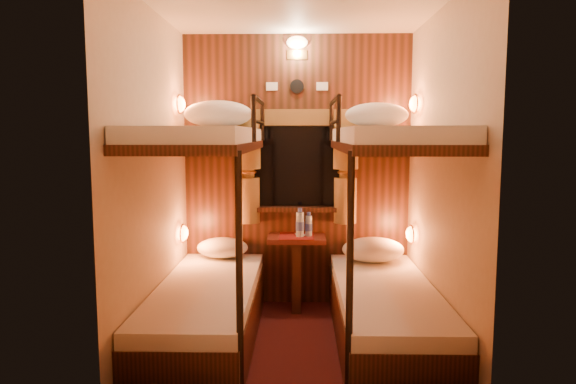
{
  "coord_description": "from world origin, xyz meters",
  "views": [
    {
      "loc": [
        0.03,
        -3.54,
        1.54
      ],
      "look_at": [
        -0.06,
        0.15,
        1.12
      ],
      "focal_mm": 32.0,
      "sensor_mm": 36.0,
      "label": 1
    }
  ],
  "objects_px": {
    "bunk_left": "(206,270)",
    "bottle_right": "(309,226)",
    "bottle_left": "(300,225)",
    "bunk_right": "(386,271)",
    "table": "(297,263)"
  },
  "relations": [
    {
      "from": "bunk_left",
      "to": "bottle_right",
      "type": "height_order",
      "value": "bunk_left"
    },
    {
      "from": "bunk_left",
      "to": "bottle_left",
      "type": "height_order",
      "value": "bunk_left"
    },
    {
      "from": "bunk_right",
      "to": "bottle_right",
      "type": "relative_size",
      "value": 8.92
    },
    {
      "from": "bunk_left",
      "to": "bunk_right",
      "type": "distance_m",
      "value": 1.3
    },
    {
      "from": "bottle_left",
      "to": "bottle_right",
      "type": "bearing_deg",
      "value": 20.81
    },
    {
      "from": "bottle_right",
      "to": "bunk_left",
      "type": "bearing_deg",
      "value": -134.18
    },
    {
      "from": "bottle_right",
      "to": "table",
      "type": "bearing_deg",
      "value": 176.9
    },
    {
      "from": "table",
      "to": "bottle_left",
      "type": "distance_m",
      "value": 0.35
    },
    {
      "from": "bunk_left",
      "to": "bottle_left",
      "type": "xyz_separation_m",
      "value": [
        0.68,
        0.75,
        0.2
      ]
    },
    {
      "from": "bunk_left",
      "to": "bottle_right",
      "type": "distance_m",
      "value": 1.1
    },
    {
      "from": "table",
      "to": "bunk_right",
      "type": "bearing_deg",
      "value": -50.33
    },
    {
      "from": "bunk_right",
      "to": "bottle_left",
      "type": "bearing_deg",
      "value": 129.66
    },
    {
      "from": "bunk_right",
      "to": "table",
      "type": "height_order",
      "value": "bunk_right"
    },
    {
      "from": "table",
      "to": "bottle_right",
      "type": "height_order",
      "value": "bottle_right"
    },
    {
      "from": "table",
      "to": "bottle_right",
      "type": "xyz_separation_m",
      "value": [
        0.11,
        -0.01,
        0.33
      ]
    }
  ]
}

